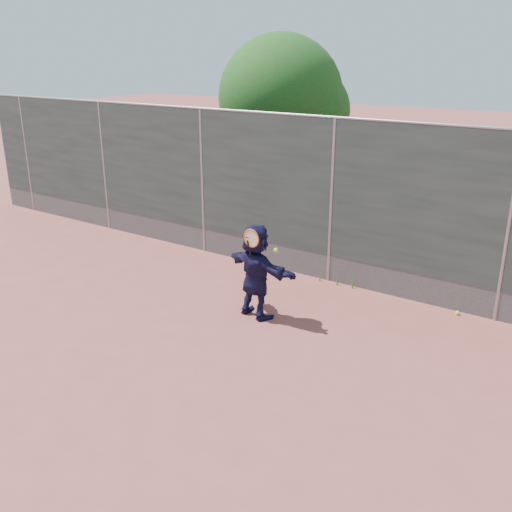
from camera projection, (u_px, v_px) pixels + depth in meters
The scene contains 7 objects.
ground at pixel (212, 357), 8.03m from camera, with size 80.00×80.00×0.00m, color #9E4C42.
player at pixel (256, 271), 9.04m from camera, with size 1.43×0.46×1.54m, color #141334.
ball_ground at pixel (458, 313), 9.31m from camera, with size 0.07×0.07×0.07m, color #BBF636.
fence at pixel (332, 198), 10.21m from camera, with size 20.00×0.06×3.03m.
swing_action at pixel (254, 240), 8.65m from camera, with size 0.58×0.15×0.51m.
tree_left at pixel (287, 102), 13.65m from camera, with size 3.15×3.00×4.53m.
weed_clump at pixel (340, 279), 10.45m from camera, with size 0.68×0.07×0.30m.
Camera 1 is at (4.53, -5.48, 4.04)m, focal length 40.00 mm.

